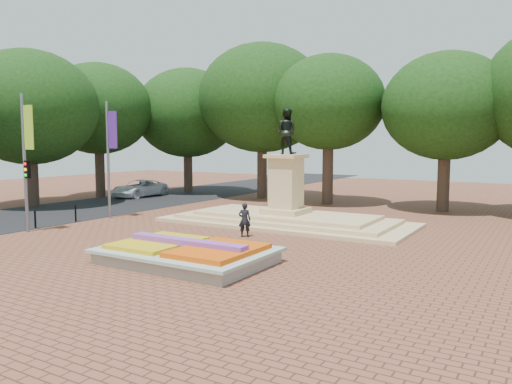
# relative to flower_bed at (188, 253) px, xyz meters

# --- Properties ---
(ground) EXTENTS (90.00, 90.00, 0.00)m
(ground) POSITION_rel_flower_bed_xyz_m (-1.03, 2.00, -0.38)
(ground) COLOR brown
(ground) RESTS_ON ground
(asphalt_street) EXTENTS (9.00, 90.00, 0.02)m
(asphalt_street) POSITION_rel_flower_bed_xyz_m (-16.03, 7.00, -0.37)
(asphalt_street) COLOR black
(asphalt_street) RESTS_ON ground
(flower_bed) EXTENTS (6.30, 4.30, 0.91)m
(flower_bed) POSITION_rel_flower_bed_xyz_m (0.00, 0.00, 0.00)
(flower_bed) COLOR gray
(flower_bed) RESTS_ON ground
(monument) EXTENTS (14.00, 6.00, 6.40)m
(monument) POSITION_rel_flower_bed_xyz_m (-1.03, 10.00, 0.50)
(monument) COLOR tan
(monument) RESTS_ON ground
(tree_row_back) EXTENTS (44.80, 8.80, 10.43)m
(tree_row_back) POSITION_rel_flower_bed_xyz_m (1.31, 20.00, 6.29)
(tree_row_back) COLOR #3B2820
(tree_row_back) RESTS_ON ground
(tree_row_street) EXTENTS (8.40, 25.40, 9.98)m
(tree_row_street) POSITION_rel_flower_bed_xyz_m (-20.53, 6.67, 6.01)
(tree_row_street) COLOR #3B2820
(tree_row_street) RESTS_ON ground
(banner_poles) EXTENTS (0.88, 11.17, 7.00)m
(banner_poles) POSITION_rel_flower_bed_xyz_m (-11.10, 0.69, 3.50)
(banner_poles) COLOR slate
(banner_poles) RESTS_ON ground
(bollard_row) EXTENTS (0.12, 13.12, 0.98)m
(bollard_row) POSITION_rel_flower_bed_xyz_m (-11.73, 0.50, 0.15)
(bollard_row) COLOR black
(bollard_row) RESTS_ON ground
(van) EXTENTS (2.37, 5.10, 1.42)m
(van) POSITION_rel_flower_bed_xyz_m (-18.11, 16.15, 0.33)
(van) COLOR silver
(van) RESTS_ON ground
(pedestrian) EXTENTS (0.72, 0.61, 1.66)m
(pedestrian) POSITION_rel_flower_bed_xyz_m (-0.94, 5.54, 0.45)
(pedestrian) COLOR black
(pedestrian) RESTS_ON ground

